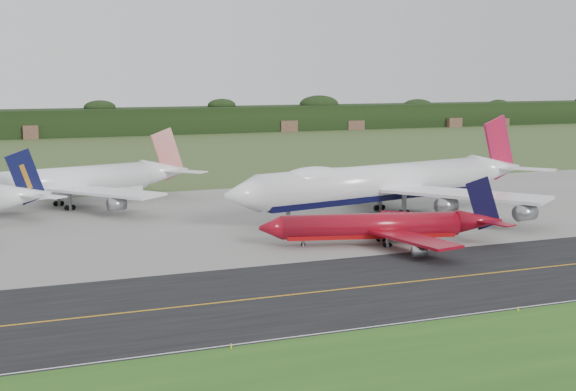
{
  "coord_description": "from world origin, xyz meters",
  "views": [
    {
      "loc": [
        -57.49,
        -96.42,
        28.18
      ],
      "look_at": [
        -10.68,
        22.0,
        8.64
      ],
      "focal_mm": 50.0,
      "sensor_mm": 36.0,
      "label": 1
    }
  ],
  "objects": [
    {
      "name": "jet_star_tail",
      "position": [
        -40.43,
        75.46,
        5.31
      ],
      "size": [
        59.69,
        48.94,
        15.92
      ],
      "color": "white",
      "rests_on": "ground"
    },
    {
      "name": "taxiway_edge_line",
      "position": [
        0.0,
        -19.5,
        0.03
      ],
      "size": [
        400.0,
        0.25,
        0.0
      ],
      "primitive_type": "cube",
      "color": "silver",
      "rests_on": "taxiway"
    },
    {
      "name": "taxiway",
      "position": [
        0.0,
        -4.0,
        0.01
      ],
      "size": [
        400.0,
        32.0,
        0.02
      ],
      "primitive_type": "cube",
      "color": "black",
      "rests_on": "ground"
    },
    {
      "name": "jet_red_737",
      "position": [
        5.12,
        18.74,
        3.07
      ],
      "size": [
        40.74,
        32.58,
        11.12
      ],
      "color": "maroon",
      "rests_on": "ground"
    },
    {
      "name": "edge_marker_left",
      "position": [
        -33.81,
        -20.5,
        0.25
      ],
      "size": [
        0.16,
        0.16,
        0.5
      ],
      "primitive_type": "cylinder",
      "color": "yellow",
      "rests_on": "ground"
    },
    {
      "name": "horizon_treeline",
      "position": [
        0.0,
        273.76,
        5.47
      ],
      "size": [
        700.0,
        25.0,
        12.0
      ],
      "color": "black",
      "rests_on": "ground"
    },
    {
      "name": "jet_ba_747",
      "position": [
        19.14,
        44.11,
        6.47
      ],
      "size": [
        75.22,
        61.42,
        19.01
      ],
      "color": "white",
      "rests_on": "ground"
    },
    {
      "name": "ground",
      "position": [
        0.0,
        0.0,
        0.0
      ],
      "size": [
        600.0,
        600.0,
        0.0
      ],
      "primitive_type": "plane",
      "color": "#445226",
      "rests_on": "ground"
    },
    {
      "name": "edge_marker_center",
      "position": [
        2.13,
        -20.5,
        0.25
      ],
      "size": [
        0.16,
        0.16,
        0.5
      ],
      "primitive_type": "cylinder",
      "color": "yellow",
      "rests_on": "ground"
    },
    {
      "name": "taxiway_centreline",
      "position": [
        0.0,
        -4.0,
        0.03
      ],
      "size": [
        400.0,
        0.4,
        0.0
      ],
      "primitive_type": "cube",
      "color": "orange",
      "rests_on": "taxiway"
    },
    {
      "name": "apron",
      "position": [
        0.0,
        51.0,
        0.01
      ],
      "size": [
        400.0,
        78.0,
        0.01
      ],
      "primitive_type": "cube",
      "color": "gray",
      "rests_on": "ground"
    }
  ]
}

